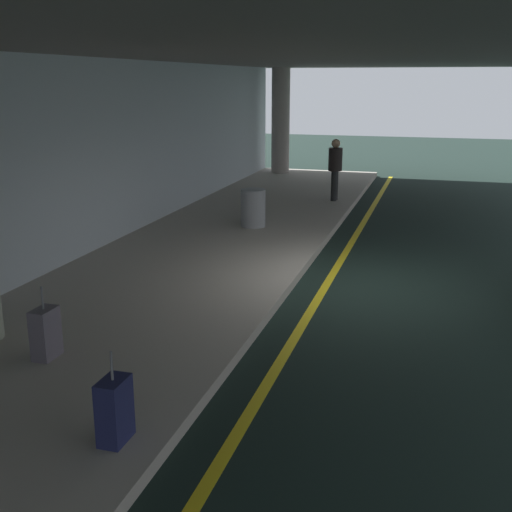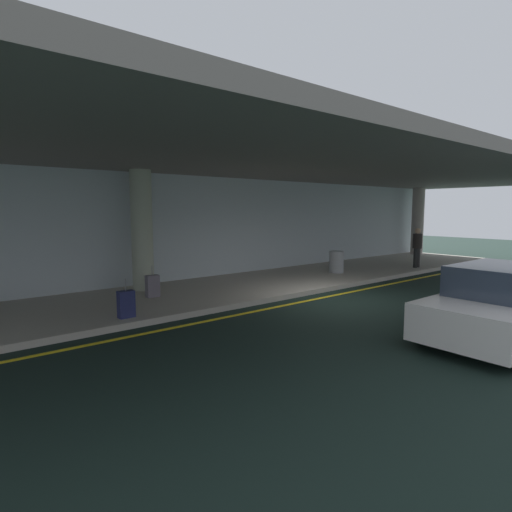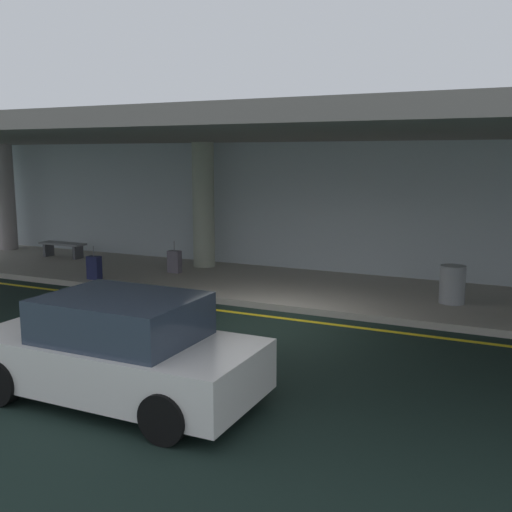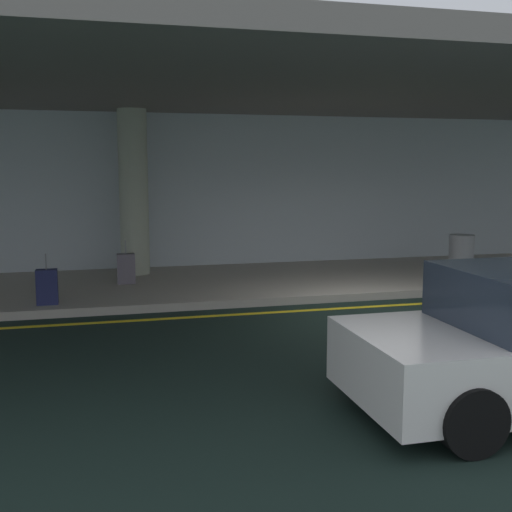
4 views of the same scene
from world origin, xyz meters
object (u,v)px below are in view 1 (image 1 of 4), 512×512
Objects in this scene: traveler_with_luggage at (335,165)px; suitcase_upright_secondary at (115,410)px; suitcase_upright_primary at (46,333)px; trash_bin_steel at (253,208)px; support_column_center at (281,121)px.

traveler_with_luggage is 12.78m from suitcase_upright_secondary.
suitcase_upright_primary is (-11.33, 1.59, -0.65)m from traveler_with_luggage.
trash_bin_steel is (-3.77, 1.23, -0.54)m from traveler_with_luggage.
traveler_with_luggage is at bearing -16.43° from suitcase_upright_primary.
traveler_with_luggage reaches higher than trash_bin_steel.
support_column_center is 16.38m from suitcase_upright_primary.
traveler_with_luggage is 1.98× the size of trash_bin_steel.
traveler_with_luggage is 1.87× the size of suitcase_upright_secondary.
traveler_with_luggage is at bearing -150.49° from support_column_center.
suitcase_upright_primary is 1.00× the size of suitcase_upright_secondary.
trash_bin_steel is at bearing -134.84° from traveler_with_luggage.
trash_bin_steel is (7.55, -0.36, 0.11)m from suitcase_upright_primary.
suitcase_upright_secondary is (-17.70, -2.90, -1.51)m from support_column_center.
suitcase_upright_primary is 1.06× the size of trash_bin_steel.
suitcase_upright_secondary is 1.06× the size of trash_bin_steel.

